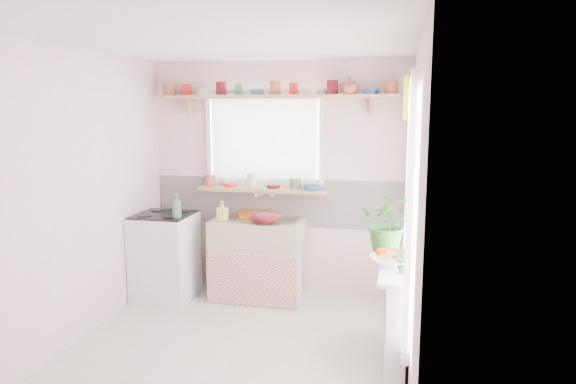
# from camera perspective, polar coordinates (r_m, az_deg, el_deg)

# --- Properties ---
(room) EXTENTS (3.20, 3.20, 3.20)m
(room) POSITION_cam_1_polar(r_m,az_deg,el_deg) (4.72, 4.66, 1.59)
(room) COLOR silver
(room) RESTS_ON ground
(sink_unit) EXTENTS (0.95, 0.65, 1.11)m
(sink_unit) POSITION_cam_1_polar(r_m,az_deg,el_deg) (5.49, -3.31, -7.33)
(sink_unit) COLOR white
(sink_unit) RESTS_ON ground
(cooker) EXTENTS (0.58, 0.58, 0.93)m
(cooker) POSITION_cam_1_polar(r_m,az_deg,el_deg) (5.60, -13.47, -6.96)
(cooker) COLOR white
(cooker) RESTS_ON ground
(radiator_ledge) EXTENTS (0.22, 0.95, 0.78)m
(radiator_ledge) POSITION_cam_1_polar(r_m,az_deg,el_deg) (4.28, 11.94, -12.87)
(radiator_ledge) COLOR white
(radiator_ledge) RESTS_ON ground
(windowsill) EXTENTS (1.40, 0.22, 0.04)m
(windowsill) POSITION_cam_1_polar(r_m,az_deg,el_deg) (5.52, -2.85, 0.28)
(windowsill) COLOR tan
(windowsill) RESTS_ON room
(pine_shelf) EXTENTS (2.52, 0.24, 0.04)m
(pine_shelf) POSITION_cam_1_polar(r_m,az_deg,el_deg) (5.40, -1.40, 10.53)
(pine_shelf) COLOR tan
(pine_shelf) RESTS_ON room
(shelf_crockery) EXTENTS (2.47, 0.11, 0.12)m
(shelf_crockery) POSITION_cam_1_polar(r_m,az_deg,el_deg) (5.41, -1.59, 11.32)
(shelf_crockery) COLOR #A55133
(shelf_crockery) RESTS_ON pine_shelf
(sill_crockery) EXTENTS (1.35, 0.11, 0.12)m
(sill_crockery) POSITION_cam_1_polar(r_m,az_deg,el_deg) (5.52, -3.36, 1.05)
(sill_crockery) COLOR #A55133
(sill_crockery) RESTS_ON windowsill
(dish_tray) EXTENTS (0.53, 0.47, 0.04)m
(dish_tray) POSITION_cam_1_polar(r_m,az_deg,el_deg) (5.59, -3.25, -2.39)
(dish_tray) COLOR #D45F12
(dish_tray) RESTS_ON sink_unit
(colander) EXTENTS (0.30, 0.30, 0.13)m
(colander) POSITION_cam_1_polar(r_m,az_deg,el_deg) (5.16, -2.65, -2.86)
(colander) COLOR #590F1A
(colander) RESTS_ON sink_unit
(jade_plant) EXTENTS (0.48, 0.42, 0.51)m
(jade_plant) POSITION_cam_1_polar(r_m,az_deg,el_deg) (4.48, 11.13, -3.38)
(jade_plant) COLOR #3A712D
(jade_plant) RESTS_ON radiator_ledge
(fruit_bowl) EXTENTS (0.33, 0.33, 0.07)m
(fruit_bowl) POSITION_cam_1_polar(r_m,az_deg,el_deg) (4.17, 10.90, -7.49)
(fruit_bowl) COLOR white
(fruit_bowl) RESTS_ON radiator_ledge
(herb_pot) EXTENTS (0.12, 0.09, 0.20)m
(herb_pot) POSITION_cam_1_polar(r_m,az_deg,el_deg) (3.95, 12.47, -7.41)
(herb_pot) COLOR #3B6B2A
(herb_pot) RESTS_ON radiator_ledge
(soap_bottle_sink) EXTENTS (0.11, 0.11, 0.20)m
(soap_bottle_sink) POSITION_cam_1_polar(r_m,az_deg,el_deg) (5.37, -7.29, -2.07)
(soap_bottle_sink) COLOR #F2EC6B
(soap_bottle_sink) RESTS_ON sink_unit
(sill_cup) EXTENTS (0.11, 0.11, 0.09)m
(sill_cup) POSITION_cam_1_polar(r_m,az_deg,el_deg) (5.70, -7.10, 1.15)
(sill_cup) COLOR beige
(sill_cup) RESTS_ON windowsill
(sill_bowl) EXTENTS (0.20, 0.20, 0.05)m
(sill_bowl) POSITION_cam_1_polar(r_m,az_deg,el_deg) (5.33, 2.62, 0.48)
(sill_bowl) COLOR #2F6499
(sill_bowl) RESTS_ON windowsill
(shelf_vase) EXTENTS (0.19, 0.19, 0.17)m
(shelf_vase) POSITION_cam_1_polar(r_m,az_deg,el_deg) (5.22, 6.82, 11.67)
(shelf_vase) COLOR #B15036
(shelf_vase) RESTS_ON pine_shelf
(cooker_bottle) EXTENTS (0.12, 0.12, 0.25)m
(cooker_bottle) POSITION_cam_1_polar(r_m,az_deg,el_deg) (5.24, -12.28, -1.53)
(cooker_bottle) COLOR #3F7F52
(cooker_bottle) RESTS_ON cooker
(fruit) EXTENTS (0.20, 0.14, 0.10)m
(fruit) POSITION_cam_1_polar(r_m,az_deg,el_deg) (4.16, 11.01, -6.69)
(fruit) COLOR #E75613
(fruit) RESTS_ON fruit_bowl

